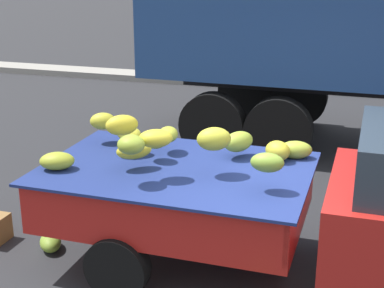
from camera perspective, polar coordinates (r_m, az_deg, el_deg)
name	(u,v)px	position (r m, az deg, el deg)	size (l,w,h in m)	color
ground	(286,288)	(6.01, 9.37, -13.91)	(220.00, 220.00, 0.00)	#28282B
curb_strip	(342,89)	(14.48, 14.67, 5.32)	(80.00, 0.80, 0.16)	gray
pickup_truck	(365,208)	(5.74, 16.85, -6.11)	(4.88, 1.94, 1.70)	#B21E19
fallen_banana_bunch_near_tailgate	(50,242)	(6.76, -13.89, -9.45)	(0.37, 0.24, 0.19)	olive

